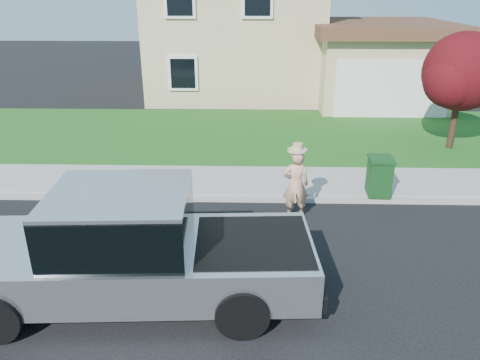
{
  "coord_description": "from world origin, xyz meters",
  "views": [
    {
      "loc": [
        0.83,
        -8.01,
        5.14
      ],
      "look_at": [
        0.58,
        1.42,
        1.2
      ],
      "focal_mm": 35.0,
      "sensor_mm": 36.0,
      "label": 1
    }
  ],
  "objects_px": {
    "woman": "(296,183)",
    "ornamental_tree": "(463,75)",
    "pickup_truck": "(132,251)",
    "trash_bin": "(379,176)"
  },
  "relations": [
    {
      "from": "ornamental_tree",
      "to": "woman",
      "type": "bearing_deg",
      "value": -138.15
    },
    {
      "from": "pickup_truck",
      "to": "ornamental_tree",
      "type": "bearing_deg",
      "value": 40.63
    },
    {
      "from": "pickup_truck",
      "to": "woman",
      "type": "distance_m",
      "value": 4.45
    },
    {
      "from": "woman",
      "to": "trash_bin",
      "type": "xyz_separation_m",
      "value": [
        2.22,
        1.06,
        -0.22
      ]
    },
    {
      "from": "woman",
      "to": "ornamental_tree",
      "type": "distance_m",
      "value": 7.74
    },
    {
      "from": "ornamental_tree",
      "to": "trash_bin",
      "type": "distance_m",
      "value": 5.56
    },
    {
      "from": "ornamental_tree",
      "to": "pickup_truck",
      "type": "bearing_deg",
      "value": -136.38
    },
    {
      "from": "woman",
      "to": "ornamental_tree",
      "type": "relative_size",
      "value": 0.49
    },
    {
      "from": "woman",
      "to": "ornamental_tree",
      "type": "bearing_deg",
      "value": -140.72
    },
    {
      "from": "woman",
      "to": "ornamental_tree",
      "type": "xyz_separation_m",
      "value": [
        5.64,
        5.05,
        1.63
      ]
    }
  ]
}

